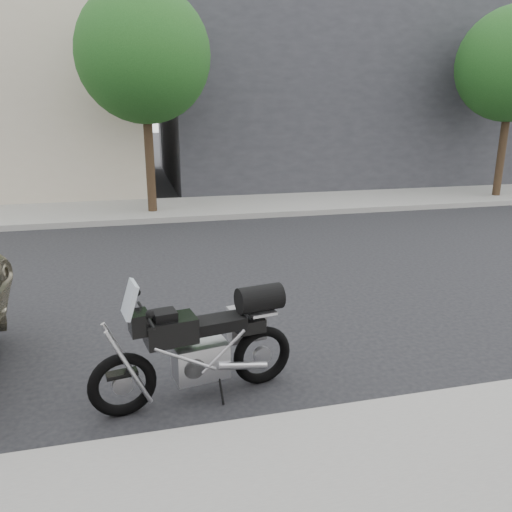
# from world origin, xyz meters

# --- Properties ---
(ground) EXTENTS (120.00, 120.00, 0.00)m
(ground) POSITION_xyz_m (0.00, 0.00, 0.00)
(ground) COLOR black
(ground) RESTS_ON ground
(far_sidewalk) EXTENTS (44.00, 3.00, 0.15)m
(far_sidewalk) POSITION_xyz_m (0.00, -6.50, 0.07)
(far_sidewalk) COLOR gray
(far_sidewalk) RESTS_ON ground
(far_building_dark) EXTENTS (16.00, 11.00, 7.00)m
(far_building_dark) POSITION_xyz_m (-7.00, -13.50, 3.50)
(far_building_dark) COLOR #29292F
(far_building_dark) RESTS_ON ground
(street_tree_mid) EXTENTS (3.40, 3.40, 5.70)m
(street_tree_mid) POSITION_xyz_m (2.00, -6.00, 4.14)
(street_tree_mid) COLOR #342517
(street_tree_mid) RESTS_ON far_sidewalk
(motorcycle) EXTENTS (2.09, 0.90, 1.33)m
(motorcycle) POSITION_xyz_m (1.87, 3.27, 0.57)
(motorcycle) COLOR black
(motorcycle) RESTS_ON ground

